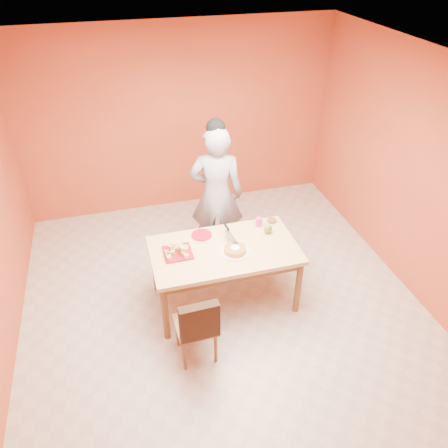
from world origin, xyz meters
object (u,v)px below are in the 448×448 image
object	(u,v)px
dining_table	(224,255)
person	(216,195)
red_dinner_plate	(202,235)
dining_chair	(196,324)
egg_ornament	(268,229)
pastry_platter	(178,253)
sponge_cake	(235,250)
magenta_glass	(259,222)
checker_tin	(272,221)

from	to	relation	value
dining_table	person	world-z (taller)	person
dining_table	red_dinner_plate	world-z (taller)	red_dinner_plate
red_dinner_plate	dining_chair	bearing A→B (deg)	-106.71
egg_ornament	person	bearing A→B (deg)	96.42
pastry_platter	sponge_cake	bearing A→B (deg)	-14.00
dining_table	magenta_glass	xyz separation A→B (m)	(0.50, 0.32, 0.15)
magenta_glass	checker_tin	distance (m)	0.18
red_dinner_plate	magenta_glass	xyz separation A→B (m)	(0.69, 0.01, 0.05)
pastry_platter	egg_ornament	size ratio (longest dim) A/B	2.42
dining_table	pastry_platter	size ratio (longest dim) A/B	5.35
person	checker_tin	bearing A→B (deg)	151.35
pastry_platter	magenta_glass	size ratio (longest dim) A/B	2.86
dining_table	pastry_platter	distance (m)	0.52
magenta_glass	sponge_cake	bearing A→B (deg)	-134.99
red_dinner_plate	sponge_cake	xyz separation A→B (m)	(0.28, -0.40, 0.03)
person	egg_ornament	xyz separation A→B (m)	(0.41, -0.73, -0.09)
person	sponge_cake	distance (m)	0.98
dining_table	person	size ratio (longest dim) A/B	0.88
person	sponge_cake	size ratio (longest dim) A/B	7.69
checker_tin	dining_chair	bearing A→B (deg)	-137.95
sponge_cake	magenta_glass	size ratio (longest dim) A/B	2.26
magenta_glass	person	bearing A→B (deg)	122.97
dining_table	person	bearing A→B (deg)	80.83
pastry_platter	red_dinner_plate	xyz separation A→B (m)	(0.32, 0.25, -0.00)
sponge_cake	magenta_glass	world-z (taller)	magenta_glass
dining_table	egg_ornament	world-z (taller)	egg_ornament
dining_table	egg_ornament	xyz separation A→B (m)	(0.55, 0.14, 0.16)
dining_chair	person	bearing A→B (deg)	66.38
person	egg_ornament	size ratio (longest dim) A/B	14.72
checker_tin	pastry_platter	bearing A→B (deg)	-165.91
dining_table	magenta_glass	bearing A→B (deg)	32.05
magenta_glass	checker_tin	world-z (taller)	magenta_glass
dining_chair	checker_tin	xyz separation A→B (m)	(1.16, 1.05, 0.33)
dining_chair	person	size ratio (longest dim) A/B	0.47
dining_table	dining_chair	xyz separation A→B (m)	(-0.48, -0.70, -0.22)
dining_chair	pastry_platter	size ratio (longest dim) A/B	2.88
red_dinner_plate	sponge_cake	distance (m)	0.49
red_dinner_plate	magenta_glass	bearing A→B (deg)	1.05
person	sponge_cake	xyz separation A→B (m)	(-0.05, -0.97, -0.11)
magenta_glass	checker_tin	size ratio (longest dim) A/B	0.98
sponge_cake	pastry_platter	bearing A→B (deg)	166.00
pastry_platter	checker_tin	world-z (taller)	checker_tin
sponge_cake	checker_tin	xyz separation A→B (m)	(0.59, 0.45, -0.02)
dining_chair	sponge_cake	size ratio (longest dim) A/B	3.64
person	red_dinner_plate	bearing A→B (deg)	75.89
egg_ornament	checker_tin	size ratio (longest dim) A/B	1.15
person	red_dinner_plate	distance (m)	0.67
person	egg_ornament	world-z (taller)	person
magenta_glass	checker_tin	xyz separation A→B (m)	(0.18, 0.03, -0.04)
dining_table	sponge_cake	bearing A→B (deg)	-45.77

